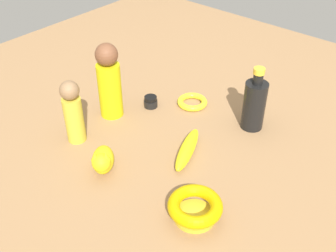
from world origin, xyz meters
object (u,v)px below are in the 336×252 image
at_px(bangle, 192,102).
at_px(banana, 186,150).
at_px(nail_polish_jar, 151,102).
at_px(cat_figurine, 103,160).
at_px(person_figure_child, 73,112).
at_px(person_figure_adult, 110,81).
at_px(bottle_tall, 254,104).
at_px(bowl, 195,207).

relative_size(bangle, banana, 0.53).
distance_m(nail_polish_jar, cat_figurine, 0.34).
xyz_separation_m(person_figure_child, person_figure_adult, (-0.02, 0.16, 0.02)).
height_order(banana, person_figure_adult, person_figure_adult).
bearing_deg(bottle_tall, cat_figurine, -114.41).
distance_m(bowl, person_figure_adult, 0.51).
height_order(bowl, bottle_tall, bottle_tall).
bearing_deg(person_figure_child, cat_figurine, -14.21).
xyz_separation_m(person_figure_child, cat_figurine, (0.16, -0.04, -0.06)).
height_order(nail_polish_jar, person_figure_adult, person_figure_adult).
distance_m(bangle, bottle_tall, 0.23).
distance_m(bangle, banana, 0.27).
bearing_deg(bottle_tall, bangle, -174.11).
bearing_deg(person_figure_child, bangle, 68.71).
height_order(bangle, banana, banana).
bearing_deg(person_figure_adult, person_figure_child, -83.52).
bearing_deg(person_figure_adult, bottle_tall, 31.72).
distance_m(nail_polish_jar, bottle_tall, 0.34).
bearing_deg(nail_polish_jar, person_figure_adult, -120.26).
bearing_deg(bowl, bangle, 128.54).
bearing_deg(bangle, person_figure_adult, -127.65).
relative_size(bangle, cat_figurine, 0.90).
xyz_separation_m(bangle, banana, (0.15, -0.22, 0.01)).
bearing_deg(banana, bowl, 21.30).
bearing_deg(cat_figurine, nail_polish_jar, 110.14).
relative_size(person_figure_child, bottle_tall, 0.97).
distance_m(bangle, person_figure_adult, 0.29).
height_order(bangle, bowl, bowl).
height_order(nail_polish_jar, cat_figurine, cat_figurine).
bearing_deg(bottle_tall, person_figure_adult, -148.28).
distance_m(banana, cat_figurine, 0.24).
xyz_separation_m(person_figure_adult, bottle_tall, (0.38, 0.24, -0.04)).
relative_size(nail_polish_jar, cat_figurine, 0.40).
bearing_deg(banana, nail_polish_jar, -138.04).
distance_m(nail_polish_jar, bangle, 0.14).
xyz_separation_m(bangle, cat_figurine, (0.02, -0.42, 0.03)).
bearing_deg(bowl, person_figure_adult, 159.88).
xyz_separation_m(nail_polish_jar, banana, (0.25, -0.12, 0.00)).
height_order(nail_polish_jar, bowl, bowl).
xyz_separation_m(nail_polish_jar, cat_figurine, (0.12, -0.32, 0.02)).
relative_size(cat_figurine, bottle_tall, 0.55).
height_order(person_figure_child, bottle_tall, bottle_tall).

